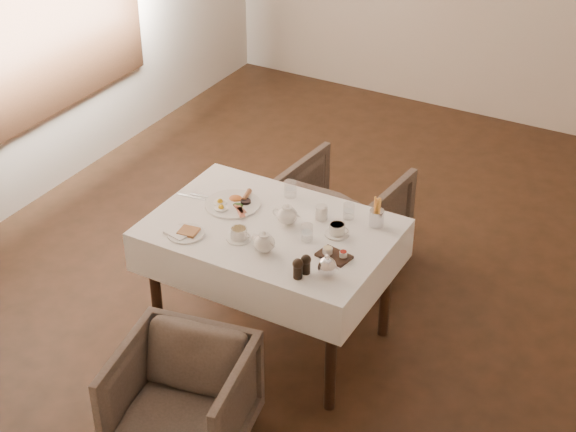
% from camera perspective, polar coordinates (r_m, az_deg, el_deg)
% --- Properties ---
extents(table, '(1.28, 0.88, 0.75)m').
position_cam_1_polar(table, '(4.73, -1.10, -1.87)').
color(table, black).
rests_on(table, ground).
extents(armchair_near, '(0.72, 0.73, 0.57)m').
position_cam_1_polar(armchair_near, '(4.34, -6.86, -11.76)').
color(armchair_near, '#473C34').
rests_on(armchair_near, ground).
extents(armchair_far, '(0.74, 0.76, 0.64)m').
position_cam_1_polar(armchair_far, '(5.57, 3.50, -0.05)').
color(armchair_far, '#473C34').
rests_on(armchair_far, ground).
extents(breakfast_plate, '(0.31, 0.31, 0.04)m').
position_cam_1_polar(breakfast_plate, '(4.85, -3.54, 0.83)').
color(breakfast_plate, white).
rests_on(breakfast_plate, table).
extents(side_plate, '(0.20, 0.19, 0.02)m').
position_cam_1_polar(side_plate, '(4.62, -6.73, -1.11)').
color(side_plate, white).
rests_on(side_plate, table).
extents(teapot_centre, '(0.17, 0.14, 0.12)m').
position_cam_1_polar(teapot_centre, '(4.65, -0.07, 0.13)').
color(teapot_centre, white).
rests_on(teapot_centre, table).
extents(teapot_front, '(0.17, 0.14, 0.12)m').
position_cam_1_polar(teapot_front, '(4.43, -1.56, -1.67)').
color(teapot_front, white).
rests_on(teapot_front, table).
extents(creamer, '(0.07, 0.07, 0.08)m').
position_cam_1_polar(creamer, '(4.71, 2.18, 0.24)').
color(creamer, white).
rests_on(creamer, table).
extents(teacup_near, '(0.13, 0.13, 0.07)m').
position_cam_1_polar(teacup_near, '(4.55, -3.19, -1.18)').
color(teacup_near, white).
rests_on(teacup_near, table).
extents(teacup_far, '(0.13, 0.13, 0.06)m').
position_cam_1_polar(teacup_far, '(4.59, 3.19, -0.91)').
color(teacup_far, white).
rests_on(teacup_far, table).
extents(glass_left, '(0.09, 0.09, 0.10)m').
position_cam_1_polar(glass_left, '(4.90, 0.16, 1.77)').
color(glass_left, silver).
rests_on(glass_left, table).
extents(glass_mid, '(0.07, 0.07, 0.09)m').
position_cam_1_polar(glass_mid, '(4.53, 1.23, -1.07)').
color(glass_mid, silver).
rests_on(glass_mid, table).
extents(glass_right, '(0.07, 0.07, 0.09)m').
position_cam_1_polar(glass_right, '(4.72, 3.95, 0.31)').
color(glass_right, silver).
rests_on(glass_right, table).
extents(condiment_board, '(0.18, 0.14, 0.04)m').
position_cam_1_polar(condiment_board, '(4.42, 2.99, -2.52)').
color(condiment_board, black).
rests_on(condiment_board, table).
extents(pepper_mill_left, '(0.06, 0.06, 0.11)m').
position_cam_1_polar(pepper_mill_left, '(4.28, 1.17, -3.12)').
color(pepper_mill_left, black).
rests_on(pepper_mill_left, table).
extents(pepper_mill_right, '(0.06, 0.06, 0.11)m').
position_cam_1_polar(pepper_mill_right, '(4.25, 0.64, -3.40)').
color(pepper_mill_right, black).
rests_on(pepper_mill_right, table).
extents(silver_pot, '(0.12, 0.10, 0.12)m').
position_cam_1_polar(silver_pot, '(4.26, 2.54, -3.20)').
color(silver_pot, white).
rests_on(silver_pot, table).
extents(fries_cup, '(0.08, 0.08, 0.17)m').
position_cam_1_polar(fries_cup, '(4.65, 5.77, 0.15)').
color(fries_cup, silver).
rests_on(fries_cup, table).
extents(cutlery_fork, '(0.19, 0.05, 0.00)m').
position_cam_1_polar(cutlery_fork, '(4.94, -5.34, 1.24)').
color(cutlery_fork, silver).
rests_on(cutlery_fork, table).
extents(cutlery_knife, '(0.20, 0.04, 0.00)m').
position_cam_1_polar(cutlery_knife, '(4.94, -6.12, 1.20)').
color(cutlery_knife, silver).
rests_on(cutlery_knife, table).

